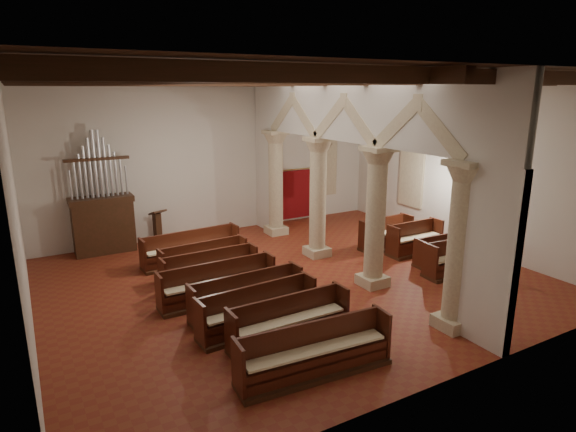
# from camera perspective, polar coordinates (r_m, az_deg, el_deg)

# --- Properties ---
(floor) EXTENTS (14.00, 14.00, 0.00)m
(floor) POSITION_cam_1_polar(r_m,az_deg,el_deg) (14.68, 0.69, -7.54)
(floor) COLOR maroon
(floor) RESTS_ON ground
(ceiling) EXTENTS (14.00, 14.00, 0.00)m
(ceiling) POSITION_cam_1_polar(r_m,az_deg,el_deg) (13.58, 0.77, 16.58)
(ceiling) COLOR #321F10
(ceiling) RESTS_ON wall_back
(wall_back) EXTENTS (14.00, 0.02, 6.00)m
(wall_back) POSITION_cam_1_polar(r_m,az_deg,el_deg) (19.17, -8.40, 6.91)
(wall_back) COLOR beige
(wall_back) RESTS_ON floor
(wall_front) EXTENTS (14.00, 0.02, 6.00)m
(wall_front) POSITION_cam_1_polar(r_m,az_deg,el_deg) (9.28, 19.72, -2.22)
(wall_front) COLOR beige
(wall_front) RESTS_ON floor
(wall_left) EXTENTS (0.02, 12.00, 6.00)m
(wall_left) POSITION_cam_1_polar(r_m,az_deg,el_deg) (12.01, -29.52, 0.45)
(wall_left) COLOR beige
(wall_left) RESTS_ON floor
(wall_right) EXTENTS (0.02, 12.00, 6.00)m
(wall_right) POSITION_cam_1_polar(r_m,az_deg,el_deg) (18.32, 20.11, 5.81)
(wall_right) COLOR beige
(wall_right) RESTS_ON floor
(ceiling_beams) EXTENTS (13.80, 11.80, 0.30)m
(ceiling_beams) POSITION_cam_1_polar(r_m,az_deg,el_deg) (13.58, 0.77, 15.82)
(ceiling_beams) COLOR #3E2013
(ceiling_beams) RESTS_ON wall_back
(arcade) EXTENTS (0.90, 11.90, 6.00)m
(arcade) POSITION_cam_1_polar(r_m,az_deg,el_deg) (14.70, 6.85, 6.82)
(arcade) COLOR beige
(arcade) RESTS_ON floor
(window_right_a) EXTENTS (0.03, 1.00, 2.20)m
(window_right_a) POSITION_cam_1_polar(r_m,az_deg,el_deg) (17.52, 23.53, 2.44)
(window_right_a) COLOR #398162
(window_right_a) RESTS_ON wall_right
(window_right_b) EXTENTS (0.03, 1.00, 2.20)m
(window_right_b) POSITION_cam_1_polar(r_m,az_deg,el_deg) (20.12, 14.50, 4.66)
(window_right_b) COLOR #398162
(window_right_b) RESTS_ON wall_right
(window_back) EXTENTS (1.00, 0.03, 2.20)m
(window_back) POSITION_cam_1_polar(r_m,az_deg,el_deg) (21.56, 4.23, 5.75)
(window_back) COLOR #398162
(window_back) RESTS_ON wall_back
(pipe_organ) EXTENTS (2.10, 0.85, 4.40)m
(pipe_organ) POSITION_cam_1_polar(r_m,az_deg,el_deg) (17.89, -21.14, 0.18)
(pipe_organ) COLOR #3E2013
(pipe_organ) RESTS_ON floor
(lectern) EXTENTS (0.64, 0.67, 1.33)m
(lectern) POSITION_cam_1_polar(r_m,az_deg,el_deg) (18.42, -15.19, -1.57)
(lectern) COLOR #391B12
(lectern) RESTS_ON floor
(dossal_curtain) EXTENTS (1.80, 0.07, 2.17)m
(dossal_curtain) POSITION_cam_1_polar(r_m,az_deg,el_deg) (20.92, 0.84, 2.62)
(dossal_curtain) COLOR maroon
(dossal_curtain) RESTS_ON floor
(processional_banner) EXTENTS (0.58, 0.74, 2.55)m
(processional_banner) POSITION_cam_1_polar(r_m,az_deg,el_deg) (19.85, 3.58, 0.90)
(processional_banner) COLOR #3E2013
(processional_banner) RESTS_ON floor
(hymnal_box_a) EXTENTS (0.33, 0.27, 0.32)m
(hymnal_box_a) POSITION_cam_1_polar(r_m,az_deg,el_deg) (11.54, 9.03, -12.83)
(hymnal_box_a) COLOR navy
(hymnal_box_a) RESTS_ON floor
(hymnal_box_b) EXTENTS (0.39, 0.35, 0.32)m
(hymnal_box_b) POSITION_cam_1_polar(r_m,az_deg,el_deg) (12.63, 4.01, -10.13)
(hymnal_box_b) COLOR navy
(hymnal_box_b) RESTS_ON floor
(hymnal_box_c) EXTENTS (0.33, 0.29, 0.28)m
(hymnal_box_c) POSITION_cam_1_polar(r_m,az_deg,el_deg) (13.26, 2.41, -8.96)
(hymnal_box_c) COLOR #163E99
(hymnal_box_c) RESTS_ON floor
(tube_heater_a) EXTENTS (0.99, 0.32, 0.10)m
(tube_heater_a) POSITION_cam_1_polar(r_m,az_deg,el_deg) (10.08, 3.75, -17.75)
(tube_heater_a) COLOR silver
(tube_heater_a) RESTS_ON floor
(tube_heater_b) EXTENTS (1.01, 0.28, 0.10)m
(tube_heater_b) POSITION_cam_1_polar(r_m,az_deg,el_deg) (10.67, 6.99, -15.85)
(tube_heater_b) COLOR silver
(tube_heater_b) RESTS_ON floor
(nave_pew_0) EXTENTS (3.33, 0.95, 1.09)m
(nave_pew_0) POSITION_cam_1_polar(r_m,az_deg,el_deg) (10.05, 3.19, -16.53)
(nave_pew_0) COLOR #3E2013
(nave_pew_0) RESTS_ON floor
(nave_pew_1) EXTENTS (2.91, 0.78, 1.09)m
(nave_pew_1) POSITION_cam_1_polar(r_m,az_deg,el_deg) (11.14, 0.21, -13.14)
(nave_pew_1) COLOR #3E2013
(nave_pew_1) RESTS_ON floor
(nave_pew_2) EXTENTS (3.03, 0.90, 1.08)m
(nave_pew_2) POSITION_cam_1_polar(r_m,az_deg,el_deg) (11.70, -3.57, -11.72)
(nave_pew_2) COLOR #3E2013
(nave_pew_2) RESTS_ON floor
(nave_pew_3) EXTENTS (3.05, 0.83, 1.05)m
(nave_pew_3) POSITION_cam_1_polar(r_m,az_deg,el_deg) (12.49, -4.85, -10.02)
(nave_pew_3) COLOR #3E2013
(nave_pew_3) RESTS_ON floor
(nave_pew_4) EXTENTS (3.24, 0.76, 1.07)m
(nave_pew_4) POSITION_cam_1_polar(r_m,az_deg,el_deg) (13.29, -8.28, -8.51)
(nave_pew_4) COLOR #3E2013
(nave_pew_4) RESTS_ON floor
(nave_pew_5) EXTENTS (2.85, 0.74, 1.04)m
(nave_pew_5) POSITION_cam_1_polar(r_m,az_deg,el_deg) (14.32, -9.16, -6.85)
(nave_pew_5) COLOR #3E2013
(nave_pew_5) RESTS_ON floor
(nave_pew_6) EXTENTS (2.78, 0.86, 1.02)m
(nave_pew_6) POSITION_cam_1_polar(r_m,az_deg,el_deg) (15.15, -9.90, -5.67)
(nave_pew_6) COLOR #3E2013
(nave_pew_6) RESTS_ON floor
(nave_pew_7) EXTENTS (3.32, 0.94, 1.07)m
(nave_pew_7) POSITION_cam_1_polar(r_m,az_deg,el_deg) (16.26, -11.36, -4.26)
(nave_pew_7) COLOR #3E2013
(nave_pew_7) RESTS_ON floor
(aisle_pew_0) EXTENTS (2.20, 0.88, 1.11)m
(aisle_pew_0) POSITION_cam_1_polar(r_m,az_deg,el_deg) (15.81, 19.28, -5.29)
(aisle_pew_0) COLOR #3E2013
(aisle_pew_0) RESTS_ON floor
(aisle_pew_1) EXTENTS (1.92, 0.71, 0.96)m
(aisle_pew_1) POSITION_cam_1_polar(r_m,az_deg,el_deg) (16.59, 17.63, -4.40)
(aisle_pew_1) COLOR #3E2013
(aisle_pew_1) RESTS_ON floor
(aisle_pew_2) EXTENTS (2.12, 0.77, 1.12)m
(aisle_pew_2) POSITION_cam_1_polar(r_m,az_deg,el_deg) (17.39, 14.80, -3.12)
(aisle_pew_2) COLOR #3E2013
(aisle_pew_2) RESTS_ON floor
(aisle_pew_3) EXTENTS (2.12, 0.85, 1.12)m
(aisle_pew_3) POSITION_cam_1_polar(r_m,az_deg,el_deg) (17.73, 11.55, -2.57)
(aisle_pew_3) COLOR #3E2013
(aisle_pew_3) RESTS_ON floor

